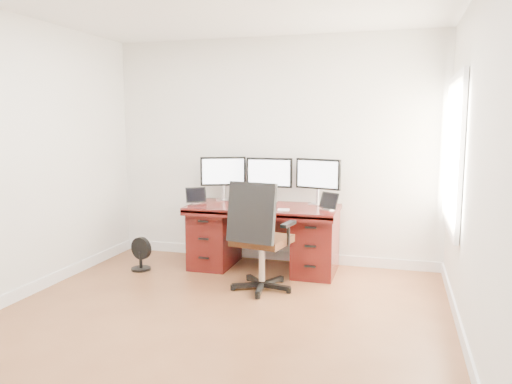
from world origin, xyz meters
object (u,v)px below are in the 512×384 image
(office_chair, at_px, (260,255))
(keyboard, at_px, (260,208))
(floor_fan, at_px, (141,254))
(monitor_center, at_px, (269,174))
(desk, at_px, (264,235))

(office_chair, bearing_deg, keyboard, 115.28)
(floor_fan, relative_size, monitor_center, 0.70)
(desk, relative_size, floor_fan, 4.43)
(desk, relative_size, keyboard, 6.26)
(desk, bearing_deg, keyboard, -86.17)
(monitor_center, bearing_deg, keyboard, -89.53)
(floor_fan, relative_size, keyboard, 1.41)
(floor_fan, bearing_deg, desk, 31.23)
(desk, height_order, office_chair, office_chair)
(keyboard, bearing_deg, monitor_center, 73.74)
(monitor_center, bearing_deg, office_chair, -82.17)
(desk, height_order, floor_fan, desk)
(office_chair, distance_m, floor_fan, 1.55)
(floor_fan, bearing_deg, monitor_center, 39.81)
(desk, bearing_deg, monitor_center, 89.99)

